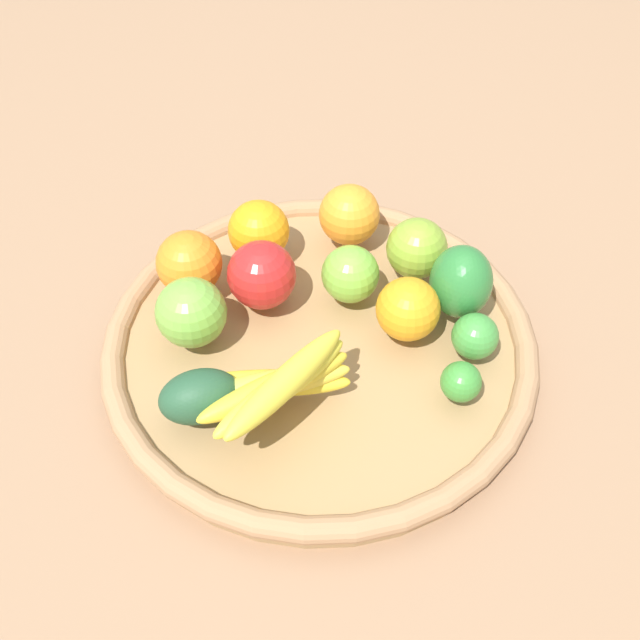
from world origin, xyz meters
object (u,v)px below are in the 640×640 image
apple_0 (350,274)px  lime_1 (475,336)px  banana_bunch (276,385)px  apple_1 (417,248)px  apple_2 (191,313)px  orange_0 (349,215)px  avocado (199,397)px  bell_pepper (461,282)px  orange_2 (259,231)px  apple_3 (262,275)px  lime_0 (461,382)px  orange_1 (189,263)px  orange_3 (408,309)px

apple_0 → lime_1: apple_0 is taller
banana_bunch → apple_1: size_ratio=2.35×
apple_0 → apple_2: bearing=102.6°
orange_0 → apple_0: bearing=171.3°
apple_0 → apple_1: apple_1 is taller
apple_1 → orange_0: bearing=44.6°
apple_1 → avocado: bearing=123.9°
avocado → apple_2: bearing=2.5°
bell_pepper → avocado: bearing=-67.6°
apple_1 → orange_0: 0.09m
avocado → banana_bunch: bearing=-93.6°
orange_2 → bell_pepper: size_ratio=0.86×
bell_pepper → apple_3: bell_pepper is taller
apple_2 → avocado: bearing=-177.5°
apple_1 → apple_0: bearing=109.1°
apple_3 → lime_0: bearing=-131.0°
lime_0 → apple_3: apple_3 is taller
apple_0 → lime_1: size_ratio=1.31×
orange_1 → lime_0: 0.32m
apple_0 → apple_1: size_ratio=0.92×
lime_1 → lime_0: 0.06m
apple_2 → orange_3: bearing=-95.8°
avocado → orange_0: orange_0 is taller
apple_1 → banana_bunch: bearing=134.4°
lime_1 → avocado: bearing=98.1°
orange_2 → apple_0: orange_2 is taller
apple_0 → orange_3: 0.08m
banana_bunch → orange_2: size_ratio=2.29×
lime_1 → orange_3: orange_3 is taller
orange_1 → apple_3: bearing=-111.4°
apple_0 → lime_0: (-0.15, -0.09, -0.01)m
banana_bunch → apple_2: bearing=36.4°
bell_pepper → apple_3: bearing=-99.2°
orange_1 → orange_0: (0.06, -0.19, -0.00)m
avocado → apple_3: (0.15, -0.07, 0.01)m
apple_1 → apple_3: size_ratio=0.92×
bell_pepper → orange_2: bearing=-117.4°
orange_1 → lime_1: bearing=-115.3°
orange_2 → avocado: (-0.22, 0.08, -0.01)m
orange_3 → apple_1: bearing=-18.4°
apple_1 → orange_0: size_ratio=0.96×
banana_bunch → orange_1: bearing=23.5°
avocado → bell_pepper: (0.10, -0.28, 0.02)m
orange_1 → apple_3: size_ratio=0.97×
lime_0 → orange_3: (0.09, 0.03, 0.01)m
bell_pepper → orange_3: bell_pepper is taller
orange_2 → apple_3: (-0.08, 0.00, 0.00)m
banana_bunch → avocado: size_ratio=2.09×
banana_bunch → lime_0: (-0.01, -0.18, -0.02)m
apple_2 → lime_0: (-0.11, -0.26, -0.02)m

